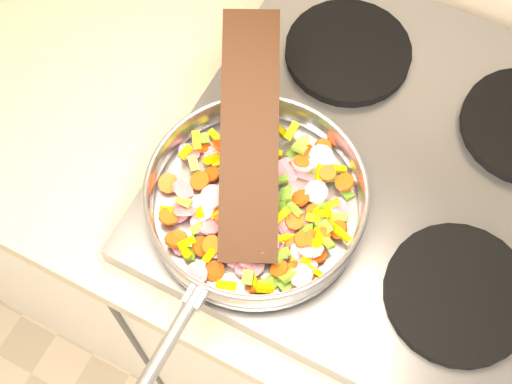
% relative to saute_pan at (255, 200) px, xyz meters
% --- Properties ---
extents(cooktop, '(0.60, 0.60, 0.04)m').
position_rel_saute_pan_xyz_m(cooktop, '(0.14, 0.16, -0.07)').
color(cooktop, '#939399').
rests_on(cooktop, counter_top).
extents(grate_fl, '(0.19, 0.19, 0.02)m').
position_rel_saute_pan_xyz_m(grate_fl, '(0.00, 0.02, -0.04)').
color(grate_fl, black).
rests_on(grate_fl, cooktop).
extents(grate_fr, '(0.19, 0.19, 0.02)m').
position_rel_saute_pan_xyz_m(grate_fr, '(0.28, 0.02, -0.04)').
color(grate_fr, black).
rests_on(grate_fr, cooktop).
extents(grate_bl, '(0.19, 0.19, 0.02)m').
position_rel_saute_pan_xyz_m(grate_bl, '(0.00, 0.30, -0.04)').
color(grate_bl, black).
rests_on(grate_bl, cooktop).
extents(saute_pan, '(0.33, 0.50, 0.06)m').
position_rel_saute_pan_xyz_m(saute_pan, '(0.00, 0.00, 0.00)').
color(saute_pan, '#9E9EA5').
rests_on(saute_pan, grate_fl).
extents(vegetable_heap, '(0.27, 0.27, 0.05)m').
position_rel_saute_pan_xyz_m(vegetable_heap, '(0.01, -0.00, -0.01)').
color(vegetable_heap, '#C01245').
rests_on(vegetable_heap, saute_pan).
extents(wooden_spatula, '(0.21, 0.32, 0.11)m').
position_rel_saute_pan_xyz_m(wooden_spatula, '(-0.04, 0.06, 0.04)').
color(wooden_spatula, black).
rests_on(wooden_spatula, saute_pan).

